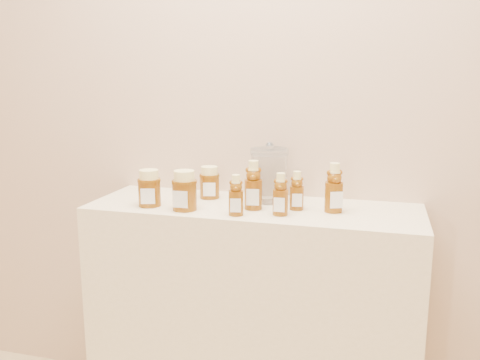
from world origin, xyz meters
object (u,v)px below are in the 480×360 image
(display_table, at_px, (253,320))
(glass_canister, at_px, (269,173))
(bear_bottle_back_left, at_px, (253,182))
(bear_bottle_front_left, at_px, (236,192))
(honey_jar_left, at_px, (149,188))

(display_table, relative_size, glass_canister, 5.53)
(bear_bottle_back_left, distance_m, glass_canister, 0.13)
(bear_bottle_front_left, distance_m, glass_canister, 0.23)
(glass_canister, bearing_deg, bear_bottle_front_left, -106.42)
(display_table, xyz_separation_m, bear_bottle_front_left, (-0.03, -0.13, 0.53))
(display_table, bearing_deg, honey_jar_left, -165.03)
(bear_bottle_front_left, distance_m, honey_jar_left, 0.34)
(bear_bottle_front_left, relative_size, glass_canister, 0.72)
(honey_jar_left, xyz_separation_m, glass_canister, (0.40, 0.19, 0.04))
(bear_bottle_back_left, bearing_deg, bear_bottle_front_left, -121.59)
(display_table, xyz_separation_m, honey_jar_left, (-0.36, -0.10, 0.52))
(glass_canister, bearing_deg, display_table, -113.42)
(bear_bottle_back_left, bearing_deg, display_table, 93.87)
(display_table, distance_m, bear_bottle_front_left, 0.55)
(bear_bottle_front_left, xyz_separation_m, glass_canister, (0.07, 0.22, 0.03))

